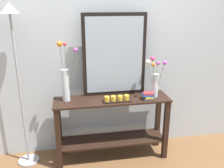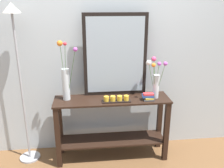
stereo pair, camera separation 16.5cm
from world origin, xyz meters
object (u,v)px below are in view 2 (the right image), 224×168
candle_tray (116,99)px  book_stack (148,97)px  console_table (112,122)px  tall_vase_left (66,80)px  floor_lamp (18,60)px  vase_right (155,79)px  mirror_leaning (115,55)px

candle_tray → book_stack: (0.36, 0.01, 0.01)m
console_table → tall_vase_left: bearing=176.2°
book_stack → floor_lamp: 1.47m
book_stack → floor_lamp: (-1.40, 0.14, 0.42)m
floor_lamp → tall_vase_left: bearing=-3.3°
vase_right → book_stack: vase_right is taller
vase_right → floor_lamp: 1.51m
console_table → book_stack: book_stack is taller
console_table → book_stack: 0.53m
vase_right → book_stack: 0.22m
console_table → vase_right: 0.72m
mirror_leaning → floor_lamp: floor_lamp is taller
book_stack → floor_lamp: size_ratio=0.08×
candle_tray → mirror_leaning: bearing=86.2°
console_table → floor_lamp: (-1.00, 0.06, 0.75)m
mirror_leaning → floor_lamp: 1.06m
candle_tray → console_table: bearing=114.0°
tall_vase_left → vase_right: bearing=-2.4°
candle_tray → book_stack: book_stack is taller
mirror_leaning → book_stack: mirror_leaning is taller
vase_right → floor_lamp: (-1.49, 0.07, 0.23)m
candle_tray → book_stack: 0.36m
tall_vase_left → vase_right: (1.00, -0.04, -0.01)m
console_table → vase_right: (0.49, -0.01, 0.52)m
tall_vase_left → book_stack: bearing=-7.2°
book_stack → vase_right: bearing=38.7°
mirror_leaning → book_stack: bearing=-33.2°
console_table → mirror_leaning: mirror_leaning is taller
candle_tray → floor_lamp: size_ratio=0.18×
mirror_leaning → tall_vase_left: 0.62m
console_table → floor_lamp: size_ratio=0.73×
console_table → tall_vase_left: tall_vase_left is taller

